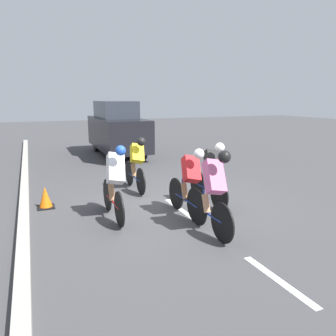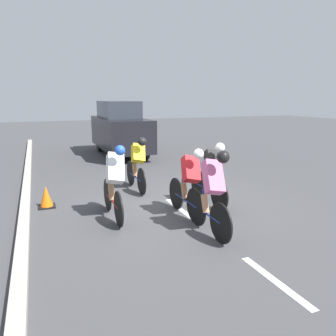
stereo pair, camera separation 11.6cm
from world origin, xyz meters
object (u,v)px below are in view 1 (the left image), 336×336
cyclist_yellow (136,162)px  cyclist_white (115,181)px  traffic_cone (45,198)px  cyclist_black (211,173)px  cyclist_red (189,182)px  support_car (117,129)px  cyclist_pink (212,190)px

cyclist_yellow → cyclist_white: cyclist_white is taller
cyclist_yellow → traffic_cone: size_ratio=3.52×
cyclist_black → cyclist_red: (0.82, 0.55, -0.00)m
cyclist_black → support_car: size_ratio=0.38×
cyclist_pink → support_car: size_ratio=0.37×
cyclist_white → support_car: size_ratio=0.38×
cyclist_white → traffic_cone: cyclist_white is taller
traffic_cone → cyclist_yellow: bearing=-166.5°
cyclist_pink → cyclist_yellow: bearing=-83.1°
traffic_cone → support_car: bearing=-117.7°
cyclist_white → traffic_cone: 1.90m
cyclist_white → cyclist_black: size_ratio=1.00×
cyclist_red → traffic_cone: cyclist_red is taller
cyclist_red → cyclist_yellow: bearing=-80.7°
cyclist_yellow → cyclist_red: cyclist_red is taller
cyclist_black → support_car: bearing=-87.8°
cyclist_white → cyclist_black: (-2.24, -0.05, -0.04)m
cyclist_white → traffic_cone: (1.28, -1.29, -0.56)m
cyclist_white → cyclist_red: (-1.42, 0.49, -0.04)m
cyclist_yellow → cyclist_red: bearing=99.3°
cyclist_yellow → cyclist_black: 2.16m
cyclist_white → cyclist_black: cyclist_white is taller
cyclist_red → cyclist_white: bearing=-19.2°
cyclist_pink → traffic_cone: (2.71, -2.68, -0.58)m
cyclist_black → cyclist_red: bearing=33.7°
cyclist_white → cyclist_red: bearing=160.8°
cyclist_black → support_car: 7.41m
cyclist_pink → cyclist_black: (-0.81, -1.44, -0.06)m
cyclist_red → support_car: (-0.53, -7.94, 0.38)m
cyclist_white → traffic_cone: size_ratio=3.51×
cyclist_yellow → cyclist_white: (1.04, 1.85, 0.03)m
cyclist_black → traffic_cone: size_ratio=3.51×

